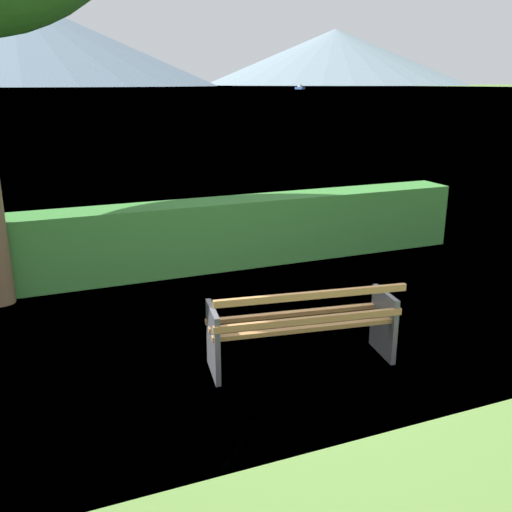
# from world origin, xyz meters

# --- Properties ---
(ground_plane) EXTENTS (1400.00, 1400.00, 0.00)m
(ground_plane) POSITION_xyz_m (0.00, 0.00, 0.00)
(ground_plane) COLOR #567A38
(water_surface) EXTENTS (620.00, 620.00, 0.00)m
(water_surface) POSITION_xyz_m (0.00, 308.69, 0.00)
(water_surface) COLOR slate
(water_surface) RESTS_ON ground_plane
(park_bench) EXTENTS (1.89, 0.83, 0.87)m
(park_bench) POSITION_xyz_m (-0.01, -0.06, 0.43)
(park_bench) COLOR #A0703F
(park_bench) RESTS_ON ground_plane
(hedge_row) EXTENTS (8.42, 0.64, 1.01)m
(hedge_row) POSITION_xyz_m (0.00, 3.24, 0.51)
(hedge_row) COLOR #387A33
(hedge_row) RESTS_ON ground_plane
(fishing_boat_near) EXTENTS (2.62, 4.82, 1.88)m
(fishing_boat_near) POSITION_xyz_m (106.04, 213.62, 0.67)
(fishing_boat_near) COLOR #335693
(fishing_boat_near) RESTS_ON water_surface
(distant_hills) EXTENTS (812.06, 373.38, 71.87)m
(distant_hills) POSITION_xyz_m (15.11, 546.09, 30.68)
(distant_hills) COLOR slate
(distant_hills) RESTS_ON ground_plane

